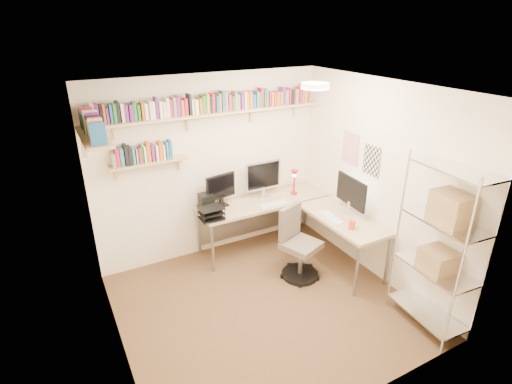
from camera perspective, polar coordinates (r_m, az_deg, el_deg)
ground at (r=4.90m, az=1.25°, el=-15.87°), size 3.20×3.20×0.00m
room_shell at (r=4.10m, az=1.48°, el=1.14°), size 3.24×3.04×2.52m
wall_shelves at (r=4.92m, az=-10.74°, el=10.40°), size 3.12×1.09×0.80m
corner_desk at (r=5.49m, az=2.81°, el=-2.15°), size 1.98×1.89×1.29m
office_chair at (r=5.21m, az=5.97°, el=-7.94°), size 0.54×0.55×0.96m
wire_rack at (r=4.43m, az=25.23°, el=-5.69°), size 0.48×0.86×1.92m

